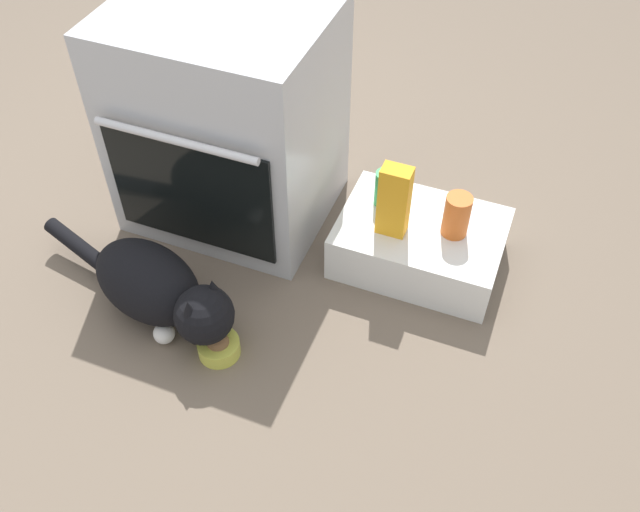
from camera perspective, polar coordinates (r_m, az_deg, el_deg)
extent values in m
plane|color=#6B5B4C|center=(2.29, -11.68, -1.49)|extent=(8.00, 8.00, 0.00)
cube|color=#B7BABF|center=(2.26, -7.50, 10.99)|extent=(0.63, 0.52, 0.72)
cube|color=black|center=(2.14, -10.48, 5.02)|extent=(0.54, 0.01, 0.40)
cylinder|color=silver|center=(1.98, -11.73, 9.20)|extent=(0.51, 0.02, 0.02)
cube|color=white|center=(2.24, 8.11, 1.03)|extent=(0.51, 0.36, 0.16)
cylinder|color=#D1D14C|center=(2.05, -8.23, -7.37)|extent=(0.12, 0.12, 0.05)
sphere|color=brown|center=(2.04, -8.28, -7.08)|extent=(0.07, 0.07, 0.07)
ellipsoid|color=black|center=(2.11, -13.86, -2.04)|extent=(0.41, 0.32, 0.23)
sphere|color=black|center=(1.97, -9.41, -4.76)|extent=(0.17, 0.17, 0.17)
cone|color=black|center=(1.94, -8.69, -2.73)|extent=(0.06, 0.06, 0.08)
cone|color=black|center=(1.91, -10.60, -4.43)|extent=(0.06, 0.06, 0.08)
cylinder|color=black|center=(2.34, -18.70, 0.47)|extent=(0.32, 0.13, 0.10)
sphere|color=silver|center=(2.15, -10.22, -4.08)|extent=(0.06, 0.06, 0.06)
sphere|color=silver|center=(2.10, -12.58, -6.17)|extent=(0.06, 0.06, 0.06)
cylinder|color=#D16023|center=(2.13, 11.07, 3.26)|extent=(0.08, 0.08, 0.14)
cube|color=orange|center=(2.08, 6.06, 4.49)|extent=(0.09, 0.06, 0.24)
cylinder|color=green|center=(2.21, 5.32, 5.53)|extent=(0.07, 0.07, 0.12)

